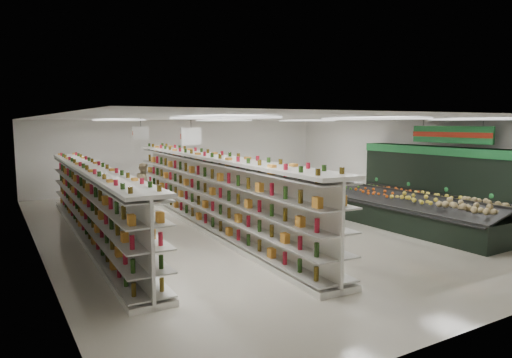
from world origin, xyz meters
TOP-DOWN VIEW (x-y plane):
  - floor at (0.00, 0.00)m, footprint 16.00×16.00m
  - ceiling at (0.00, 0.00)m, footprint 14.00×16.00m
  - wall_back at (0.00, 8.00)m, footprint 14.00×0.02m
  - wall_left at (-7.00, 0.00)m, footprint 0.02×16.00m
  - wall_right at (7.00, 0.00)m, footprint 0.02×16.00m
  - produce_wall_case at (6.53, -1.50)m, footprint 0.93×8.00m
  - aisle_sign_near at (-3.80, -2.00)m, footprint 0.52×0.06m
  - aisle_sign_far at (-3.80, 2.00)m, footprint 0.52×0.06m
  - hortifruti_banner at (6.25, -1.50)m, footprint 0.12×3.20m
  - gondola_left at (-5.57, 0.58)m, footprint 1.12×11.09m
  - gondola_center at (-2.34, 0.15)m, footprint 1.52×12.35m
  - produce_island at (2.96, -2.43)m, footprint 2.55×6.87m
  - soda_endcap at (-0.06, 6.45)m, footprint 1.28×1.02m
  - shopper_main at (-0.87, -2.75)m, footprint 0.65×0.47m
  - shopper_background at (-2.86, 5.00)m, footprint 0.58×0.82m

SIDE VIEW (x-z plane):
  - floor at x=0.00m, z-range 0.00..0.00m
  - produce_island at x=2.96m, z-range -0.05..0.98m
  - soda_endcap at x=-0.06m, z-range -0.02..1.42m
  - shopper_background at x=-2.86m, z-range 0.00..1.57m
  - shopper_main at x=-0.87m, z-range 0.00..1.64m
  - gondola_left at x=-5.57m, z-range -0.08..1.84m
  - gondola_center at x=-2.34m, z-range -0.09..2.05m
  - produce_wall_case at x=6.53m, z-range 0.14..2.34m
  - wall_back at x=0.00m, z-range 0.00..3.20m
  - wall_left at x=-7.00m, z-range 0.00..3.20m
  - wall_right at x=7.00m, z-range 0.00..3.20m
  - hortifruti_banner at x=6.25m, z-range 2.18..3.13m
  - aisle_sign_near at x=-3.80m, z-range 2.38..3.13m
  - aisle_sign_far at x=-3.80m, z-range 2.38..3.13m
  - ceiling at x=0.00m, z-range 3.19..3.21m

